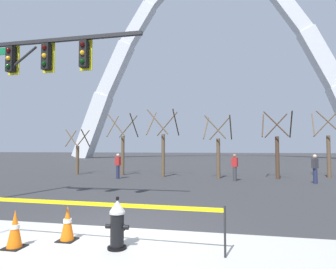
% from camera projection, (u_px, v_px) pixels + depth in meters
% --- Properties ---
extents(ground_plane, '(240.00, 240.00, 0.00)m').
position_uv_depth(ground_plane, '(121.00, 229.00, 6.66)').
color(ground_plane, '#333335').
extents(fire_hydrant, '(0.46, 0.48, 0.99)m').
position_uv_depth(fire_hydrant, '(117.00, 224.00, 5.35)').
color(fire_hydrant, black).
rests_on(fire_hydrant, ground).
extents(caution_tape_barrier, '(5.12, 0.19, 0.90)m').
position_uv_depth(caution_tape_barrier, '(93.00, 214.00, 5.49)').
color(caution_tape_barrier, '#232326').
rests_on(caution_tape_barrier, ground).
extents(traffic_cone_by_hydrant, '(0.36, 0.36, 0.73)m').
position_uv_depth(traffic_cone_by_hydrant, '(67.00, 224.00, 5.80)').
color(traffic_cone_by_hydrant, black).
rests_on(traffic_cone_by_hydrant, ground).
extents(traffic_cone_curb_edge, '(0.36, 0.36, 0.73)m').
position_uv_depth(traffic_cone_curb_edge, '(15.00, 229.00, 5.37)').
color(traffic_cone_curb_edge, black).
rests_on(traffic_cone_curb_edge, ground).
extents(traffic_signal_gantry, '(6.42, 0.44, 6.00)m').
position_uv_depth(traffic_signal_gantry, '(19.00, 81.00, 9.72)').
color(traffic_signal_gantry, '#232326').
rests_on(traffic_signal_gantry, ground).
extents(monument_arch, '(55.49, 3.03, 39.34)m').
position_uv_depth(monument_arch, '(211.00, 66.00, 52.78)').
color(monument_arch, silver).
rests_on(monument_arch, ground).
extents(tree_far_left, '(1.55, 1.56, 3.33)m').
position_uv_depth(tree_far_left, '(78.00, 154.00, 20.79)').
color(tree_far_left, brown).
rests_on(tree_far_left, ground).
extents(tree_left_mid, '(2.03, 2.05, 4.42)m').
position_uv_depth(tree_left_mid, '(123.00, 148.00, 20.27)').
color(tree_left_mid, brown).
rests_on(tree_left_mid, ground).
extents(tree_center_left, '(2.09, 2.10, 4.54)m').
position_uv_depth(tree_center_left, '(163.00, 147.00, 19.07)').
color(tree_center_left, brown).
rests_on(tree_center_left, ground).
extents(tree_center_right, '(1.86, 1.87, 4.03)m').
position_uv_depth(tree_center_right, '(218.00, 150.00, 18.01)').
color(tree_center_right, brown).
rests_on(tree_center_right, ground).
extents(tree_right_mid, '(1.94, 1.96, 4.22)m').
position_uv_depth(tree_right_mid, '(277.00, 149.00, 17.60)').
color(tree_right_mid, '#473323').
rests_on(tree_right_mid, ground).
extents(tree_far_right, '(2.01, 2.02, 4.37)m').
position_uv_depth(tree_far_right, '(328.00, 148.00, 18.38)').
color(tree_far_right, brown).
rests_on(tree_far_right, ground).
extents(pedestrian_walking_left, '(0.39, 0.31, 1.59)m').
position_uv_depth(pedestrian_walking_left, '(118.00, 166.00, 17.84)').
color(pedestrian_walking_left, '#232847').
rests_on(pedestrian_walking_left, ground).
extents(pedestrian_standing_center, '(0.39, 0.32, 1.59)m').
position_uv_depth(pedestrian_standing_center, '(235.00, 167.00, 16.51)').
color(pedestrian_standing_center, '#38383D').
rests_on(pedestrian_standing_center, ground).
extents(pedestrian_walking_right, '(0.39, 0.36, 1.59)m').
position_uv_depth(pedestrian_walking_right, '(315.00, 169.00, 15.22)').
color(pedestrian_walking_right, '#232847').
rests_on(pedestrian_walking_right, ground).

